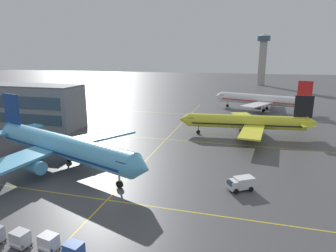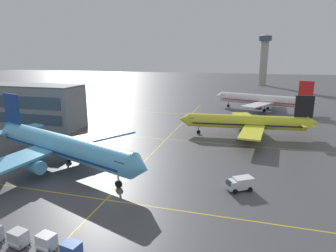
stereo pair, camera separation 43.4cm
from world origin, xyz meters
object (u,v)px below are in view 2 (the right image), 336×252
Objects in this scene: baggage_cart_row_middle at (18,238)px; baggage_cart_row_fourth at (46,242)px; airliner_second_row at (247,122)px; service_truck_red_van at (240,183)px; control_tower at (264,55)px; airliner_third_row at (263,100)px; airliner_front_gate at (60,145)px; baggage_cart_row_fifth at (71,250)px.

baggage_cart_row_middle is 1.00× the size of baggage_cart_row_fourth.
airliner_second_row is 32.59m from service_truck_red_van.
control_tower reaches higher than baggage_cart_row_fourth.
baggage_cart_row_middle and baggage_cart_row_fourth have the same top height.
airliner_second_row is 0.94× the size of airliner_third_row.
airliner_third_row is at bearing 61.25° from airliner_front_gate.
airliner_front_gate is at bearing 127.39° from baggage_cart_row_fifth.
airliner_second_row is 12.37× the size of baggage_cart_row_middle.
baggage_cart_row_fourth is 1.00× the size of baggage_cart_row_fifth.
airliner_front_gate is 27.21m from baggage_cart_row_fifth.
baggage_cart_row_middle is at bearing 177.82° from baggage_cart_row_fifth.
control_tower is (3.19, 97.81, 16.19)m from airliner_third_row.
baggage_cart_row_middle is at bearing -114.20° from airliner_second_row.
airliner_second_row is 12.37× the size of baggage_cart_row_fourth.
service_truck_red_van is 1.56× the size of baggage_cart_row_fifth.
airliner_third_row reaches higher than airliner_second_row.
baggage_cart_row_fourth is (-20.43, -52.87, -2.74)m from airliner_second_row.
baggage_cart_row_fifth is (16.40, -21.45, -3.40)m from airliner_front_gate.
airliner_third_row reaches higher than service_truck_red_van.
baggage_cart_row_middle is 1.00× the size of baggage_cart_row_fifth.
service_truck_red_van is (-0.59, -32.48, -2.57)m from airliner_second_row.
service_truck_red_van is at bearing -0.90° from airliner_front_gate.
airliner_front_gate is 9.06× the size of service_truck_red_van.
airliner_third_row is 96.20m from baggage_cart_row_middle.
control_tower is (41.83, 168.25, 15.83)m from airliner_front_gate.
airliner_third_row is 99.19m from control_tower.
airliner_front_gate is 1.17× the size of control_tower.
airliner_front_gate is at bearing 121.75° from baggage_cart_row_fourth.
control_tower is (9.06, 168.76, 19.05)m from service_truck_red_van.
control_tower is (28.89, 189.15, 19.23)m from baggage_cart_row_fourth.
baggage_cart_row_fourth is (3.46, 0.28, 0.00)m from baggage_cart_row_middle.
airliner_second_row is at bearing -97.82° from airliner_third_row.
baggage_cart_row_middle is (-29.17, -91.62, -3.04)m from airliner_third_row.
service_truck_red_van is at bearing 51.95° from baggage_cart_row_fifth.
baggage_cart_row_middle is at bearing -99.69° from control_tower.
airliner_third_row reaches higher than baggage_cart_row_middle.
baggage_cart_row_fourth is at bearing -105.72° from airliner_third_row.
control_tower reaches higher than baggage_cart_row_fifth.
baggage_cart_row_middle is 3.47m from baggage_cart_row_fourth.
baggage_cart_row_middle is at bearing -107.66° from airliner_third_row.
control_tower reaches higher than airliner_front_gate.
airliner_third_row is 13.11× the size of baggage_cart_row_fourth.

